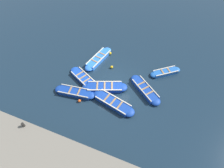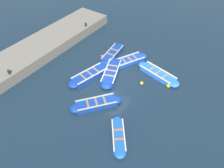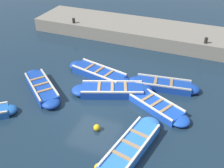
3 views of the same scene
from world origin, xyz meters
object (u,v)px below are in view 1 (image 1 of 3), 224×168
object	(u,v)px
boat_inner_gap	(165,72)
buoy_white_drifting	(110,53)
bollard_mid_north	(23,125)
boat_broadside	(105,87)
boat_far_corner	(83,78)
buoy_orange_near	(79,101)
boat_outer_left	(99,59)
boat_stern_in	(113,103)
boat_mid_row	(75,92)
buoy_yellow_far	(112,67)
boat_bow_out	(145,89)

from	to	relation	value
boat_inner_gap	buoy_white_drifting	distance (m)	5.98
bollard_mid_north	buoy_white_drifting	world-z (taller)	bollard_mid_north
boat_broadside	boat_inner_gap	world-z (taller)	boat_broadside
boat_far_corner	buoy_orange_near	bearing A→B (deg)	-160.30
boat_outer_left	boat_inner_gap	world-z (taller)	boat_outer_left
boat_far_corner	bollard_mid_north	distance (m)	6.35
boat_stern_in	bollard_mid_north	size ratio (longest dim) A/B	11.70
buoy_white_drifting	boat_broadside	bearing A→B (deg)	-164.11
boat_mid_row	buoy_yellow_far	world-z (taller)	boat_mid_row
bollard_mid_north	buoy_white_drifting	bearing A→B (deg)	-13.67
boat_outer_left	buoy_orange_near	distance (m)	5.28
buoy_white_drifting	boat_stern_in	bearing A→B (deg)	-155.90
boat_broadside	buoy_yellow_far	bearing A→B (deg)	7.92
bollard_mid_north	boat_inner_gap	bearing A→B (deg)	-41.25
boat_bow_out	buoy_white_drifting	world-z (taller)	boat_bow_out
boat_outer_left	buoy_yellow_far	xyz separation A→B (m)	(-0.57, -1.67, -0.05)
buoy_orange_near	buoy_white_drifting	bearing A→B (deg)	-1.63
boat_broadside	buoy_orange_near	world-z (taller)	boat_broadside
boat_far_corner	buoy_yellow_far	distance (m)	3.02
boat_outer_left	bollard_mid_north	world-z (taller)	bollard_mid_north
boat_mid_row	bollard_mid_north	xyz separation A→B (m)	(-4.37, 1.54, 0.90)
boat_mid_row	buoy_orange_near	world-z (taller)	boat_mid_row
bollard_mid_north	buoy_yellow_far	size ratio (longest dim) A/B	1.26
buoy_orange_near	buoy_white_drifting	size ratio (longest dim) A/B	0.84
boat_stern_in	buoy_white_drifting	world-z (taller)	boat_stern_in
boat_outer_left	bollard_mid_north	bearing A→B (deg)	169.14
boat_far_corner	boat_outer_left	distance (m)	2.90
boat_broadside	boat_stern_in	bearing A→B (deg)	-134.03
boat_mid_row	boat_stern_in	size ratio (longest dim) A/B	0.91
buoy_orange_near	boat_broadside	bearing A→B (deg)	-35.34
boat_outer_left	boat_bow_out	bearing A→B (deg)	-111.33
boat_mid_row	boat_broadside	bearing A→B (deg)	-57.24
boat_far_corner	boat_mid_row	size ratio (longest dim) A/B	0.95
boat_outer_left	buoy_white_drifting	bearing A→B (deg)	-31.52
boat_broadside	boat_stern_in	world-z (taller)	boat_broadside
boat_inner_gap	bollard_mid_north	bearing A→B (deg)	138.75
boat_inner_gap	boat_broadside	bearing A→B (deg)	129.28
boat_far_corner	buoy_white_drifting	distance (m)	4.26
boat_mid_row	boat_bow_out	bearing A→B (deg)	-65.93
boat_bow_out	buoy_orange_near	bearing A→B (deg)	122.84
boat_inner_gap	boat_far_corner	bearing A→B (deg)	116.71
boat_bow_out	buoy_yellow_far	world-z (taller)	boat_bow_out
bollard_mid_north	buoy_white_drifting	size ratio (longest dim) A/B	1.14
boat_bow_out	boat_outer_left	distance (m)	5.83
boat_mid_row	boat_outer_left	bearing A→B (deg)	-2.32
boat_broadside	boat_far_corner	size ratio (longest dim) A/B	1.15
boat_bow_out	buoy_orange_near	xyz separation A→B (m)	(-3.13, 4.85, -0.07)
boat_outer_left	boat_broadside	bearing A→B (deg)	-147.55
boat_mid_row	buoy_yellow_far	bearing A→B (deg)	-24.58
boat_inner_gap	buoy_yellow_far	bearing A→B (deg)	103.34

